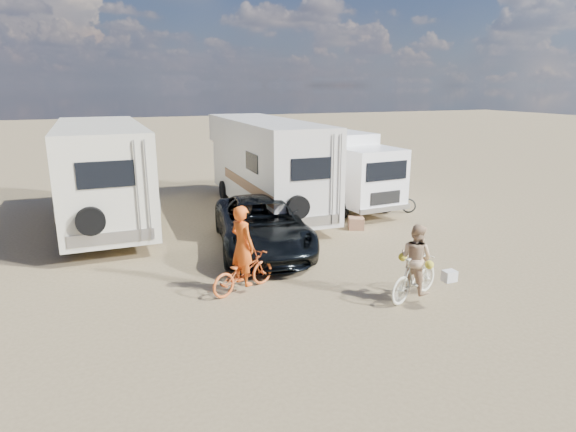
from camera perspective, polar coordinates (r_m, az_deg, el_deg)
name	(u,v)px	position (r m, az deg, el deg)	size (l,w,h in m)	color
ground	(337,274)	(12.98, 5.71, -6.78)	(140.00, 140.00, 0.00)	#937D57
rv_main	(266,167)	(18.93, -2.62, 5.76)	(2.36, 8.70, 3.54)	white
rv_left	(103,177)	(17.90, -20.71, 4.30)	(2.67, 7.97, 3.56)	beige
box_truck	(337,169)	(20.18, 5.69, 5.47)	(2.27, 6.59, 2.98)	white
dark_suv	(262,225)	(14.66, -3.06, -1.02)	(2.53, 5.48, 1.52)	black
bike_man	(243,272)	(11.83, -5.26, -6.50)	(0.63, 1.80, 0.95)	#D65B22
bike_woman	(415,277)	(11.72, 14.52, -6.88)	(0.50, 1.75, 1.05)	silver
rider_man	(243,252)	(11.66, -5.31, -4.25)	(0.70, 0.46, 1.93)	#EC5917
rider_woman	(415,266)	(11.62, 14.61, -5.61)	(0.78, 0.61, 1.61)	tan
bike_parked	(394,201)	(19.57, 12.27, 1.76)	(0.59, 1.68, 0.88)	#242623
cooler	(273,236)	(15.26, -1.81, -2.39)	(0.61, 0.44, 0.48)	#21629A
crate	(356,223)	(17.02, 7.93, -0.83)	(0.51, 0.51, 0.41)	#95664B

